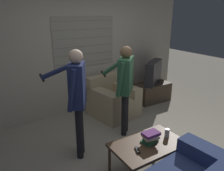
{
  "coord_description": "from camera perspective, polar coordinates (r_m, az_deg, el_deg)",
  "views": [
    {
      "loc": [
        -1.85,
        -2.16,
        2.12
      ],
      "look_at": [
        -0.11,
        0.62,
        1.0
      ],
      "focal_mm": 35.0,
      "sensor_mm": 36.0,
      "label": 1
    }
  ],
  "objects": [
    {
      "name": "ground_plane",
      "position": [
        3.55,
        7.1,
        -17.97
      ],
      "size": [
        16.0,
        16.0,
        0.0
      ],
      "primitive_type": "plane",
      "color": "#B2A893"
    },
    {
      "name": "wall_back",
      "position": [
        4.66,
        -8.21,
        8.31
      ],
      "size": [
        5.2,
        0.08,
        2.55
      ],
      "color": "beige",
      "rests_on": "ground_plane"
    },
    {
      "name": "armchair_beige",
      "position": [
        4.66,
        0.06,
        -3.79
      ],
      "size": [
        0.95,
        1.0,
        0.82
      ],
      "rotation": [
        0.0,
        0.0,
        3.3
      ],
      "color": "#C6B289",
      "rests_on": "ground_plane"
    },
    {
      "name": "coffee_table",
      "position": [
        3.1,
        9.35,
        -15.29
      ],
      "size": [
        0.98,
        0.61,
        0.44
      ],
      "color": "brown",
      "rests_on": "ground_plane"
    },
    {
      "name": "tv_stand",
      "position": [
        5.48,
        10.48,
        -1.66
      ],
      "size": [
        0.85,
        0.47,
        0.46
      ],
      "color": "#4C3D2D",
      "rests_on": "ground_plane"
    },
    {
      "name": "tv",
      "position": [
        5.33,
        10.77,
        3.4
      ],
      "size": [
        0.77,
        0.6,
        0.55
      ],
      "rotation": [
        0.0,
        0.0,
        3.72
      ],
      "color": "#2D2D33",
      "rests_on": "tv_stand"
    },
    {
      "name": "person_left_standing",
      "position": [
        3.12,
        -9.19,
        -1.86
      ],
      "size": [
        0.58,
        0.71,
        1.65
      ],
      "rotation": [
        0.0,
        0.0,
        1.02
      ],
      "color": "black",
      "rests_on": "ground_plane"
    },
    {
      "name": "person_right_standing",
      "position": [
        3.71,
        3.42,
        1.33
      ],
      "size": [
        0.52,
        0.78,
        1.59
      ],
      "rotation": [
        0.0,
        0.0,
        0.78
      ],
      "color": "black",
      "rests_on": "ground_plane"
    },
    {
      "name": "book_stack",
      "position": [
        3.05,
        9.99,
        -13.18
      ],
      "size": [
        0.25,
        0.22,
        0.16
      ],
      "color": "#33754C",
      "rests_on": "coffee_table"
    },
    {
      "name": "soda_can",
      "position": [
        3.23,
        14.18,
        -11.94
      ],
      "size": [
        0.07,
        0.07,
        0.13
      ],
      "color": "silver",
      "rests_on": "coffee_table"
    },
    {
      "name": "spare_remote",
      "position": [
        2.91,
        6.67,
        -16.36
      ],
      "size": [
        0.09,
        0.14,
        0.02
      ],
      "rotation": [
        0.0,
        0.0,
        -0.38
      ],
      "color": "black",
      "rests_on": "coffee_table"
    }
  ]
}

